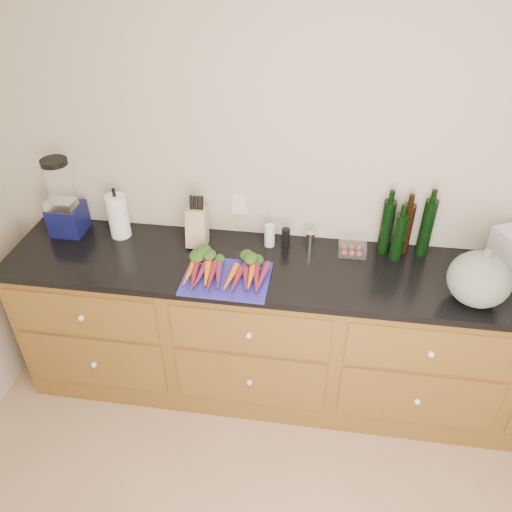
% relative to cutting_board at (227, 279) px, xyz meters
% --- Properties ---
extents(wall_back, '(4.10, 0.05, 2.60)m').
position_rel_cutting_board_xyz_m(wall_back, '(0.59, 0.48, 0.35)').
color(wall_back, beige).
rests_on(wall_back, ground).
extents(cabinets, '(3.60, 0.64, 0.90)m').
position_rel_cutting_board_xyz_m(cabinets, '(0.59, 0.16, -0.49)').
color(cabinets, brown).
rests_on(cabinets, ground).
extents(countertop, '(3.64, 0.62, 0.04)m').
position_rel_cutting_board_xyz_m(countertop, '(0.59, 0.16, -0.03)').
color(countertop, black).
rests_on(countertop, cabinets).
extents(cutting_board, '(0.44, 0.34, 0.01)m').
position_rel_cutting_board_xyz_m(cutting_board, '(0.00, 0.00, 0.00)').
color(cutting_board, '#262393').
rests_on(cutting_board, countertop).
extents(carrots, '(0.42, 0.31, 0.06)m').
position_rel_cutting_board_xyz_m(carrots, '(0.00, 0.04, 0.03)').
color(carrots, orange).
rests_on(carrots, cutting_board).
extents(squash, '(0.29, 0.29, 0.26)m').
position_rel_cutting_board_xyz_m(squash, '(1.21, 0.01, 0.13)').
color(squash, '#596A59').
rests_on(squash, countertop).
extents(blender_appliance, '(0.18, 0.18, 0.45)m').
position_rel_cutting_board_xyz_m(blender_appliance, '(-0.99, 0.32, 0.19)').
color(blender_appliance, '#0D1040').
rests_on(blender_appliance, countertop).
extents(paper_towel, '(0.11, 0.11, 0.26)m').
position_rel_cutting_board_xyz_m(paper_towel, '(-0.68, 0.32, 0.12)').
color(paper_towel, white).
rests_on(paper_towel, countertop).
extents(knife_block, '(0.11, 0.11, 0.22)m').
position_rel_cutting_board_xyz_m(knife_block, '(-0.22, 0.30, 0.10)').
color(knife_block, tan).
rests_on(knife_block, countertop).
extents(grinder_salt, '(0.06, 0.06, 0.13)m').
position_rel_cutting_board_xyz_m(grinder_salt, '(0.18, 0.34, 0.06)').
color(grinder_salt, silver).
rests_on(grinder_salt, countertop).
extents(grinder_pepper, '(0.05, 0.05, 0.11)m').
position_rel_cutting_board_xyz_m(grinder_pepper, '(0.27, 0.34, 0.05)').
color(grinder_pepper, black).
rests_on(grinder_pepper, countertop).
extents(canister_chrome, '(0.04, 0.04, 0.10)m').
position_rel_cutting_board_xyz_m(canister_chrome, '(0.40, 0.34, 0.05)').
color(canister_chrome, white).
rests_on(canister_chrome, countertop).
extents(tomato_box, '(0.15, 0.12, 0.07)m').
position_rel_cutting_board_xyz_m(tomato_box, '(0.63, 0.33, 0.03)').
color(tomato_box, white).
rests_on(tomato_box, countertop).
extents(bottles, '(0.27, 0.14, 0.33)m').
position_rel_cutting_board_xyz_m(bottles, '(0.90, 0.37, 0.14)').
color(bottles, black).
rests_on(bottles, countertop).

